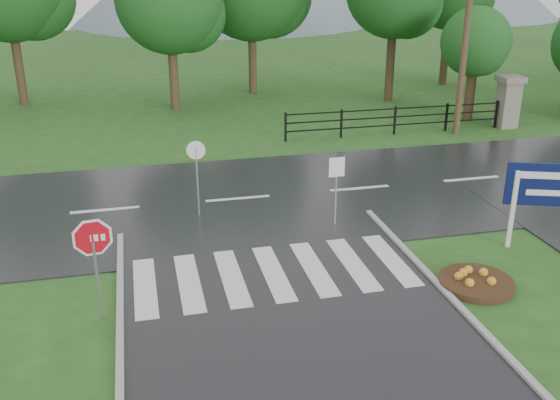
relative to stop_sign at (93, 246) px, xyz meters
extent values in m
cube|color=black|center=(3.92, 6.06, -1.70)|extent=(90.00, 8.00, 0.04)
cube|color=silver|center=(0.92, 1.06, -1.64)|extent=(0.50, 2.80, 0.02)
cube|color=silver|center=(1.92, 1.06, -1.64)|extent=(0.50, 2.80, 0.02)
cube|color=silver|center=(2.92, 1.06, -1.64)|extent=(0.50, 2.80, 0.02)
cube|color=silver|center=(3.92, 1.06, -1.64)|extent=(0.50, 2.80, 0.02)
cube|color=silver|center=(4.92, 1.06, -1.64)|extent=(0.50, 2.80, 0.02)
cube|color=silver|center=(5.92, 1.06, -1.64)|extent=(0.50, 2.80, 0.02)
cube|color=silver|center=(6.92, 1.06, -1.64)|extent=(0.50, 2.80, 0.02)
cube|color=gray|center=(16.92, 12.06, -0.70)|extent=(0.80, 0.80, 2.00)
cube|color=#6B6659|center=(16.92, 12.06, 0.42)|extent=(1.00, 1.00, 0.24)
cube|color=black|center=(11.67, 12.06, -1.30)|extent=(9.50, 0.05, 0.05)
cube|color=black|center=(11.67, 12.06, -0.95)|extent=(9.50, 0.05, 0.05)
cube|color=black|center=(11.67, 12.06, -0.60)|extent=(9.50, 0.05, 0.05)
cube|color=black|center=(6.92, 12.06, -1.10)|extent=(0.08, 0.08, 1.20)
cube|color=black|center=(16.42, 12.06, -1.10)|extent=(0.08, 0.08, 1.20)
sphere|color=slate|center=(11.92, 61.06, -18.98)|extent=(48.00, 48.00, 48.00)
sphere|color=slate|center=(39.92, 61.06, -14.66)|extent=(36.00, 36.00, 36.00)
cube|color=#939399|center=(0.00, 0.00, -0.80)|extent=(0.05, 0.05, 1.79)
cylinder|color=white|center=(0.00, 0.01, 0.18)|extent=(1.07, 0.17, 1.08)
cylinder|color=red|center=(0.00, 0.00, 0.18)|extent=(0.93, 0.16, 0.93)
cube|color=silver|center=(10.22, 1.16, -0.66)|extent=(0.13, 0.13, 2.08)
cube|color=#0A1246|center=(11.37, 1.16, -0.09)|extent=(2.37, 0.90, 1.14)
cube|color=white|center=(11.37, 1.13, 0.17)|extent=(1.86, 0.67, 0.19)
cube|color=white|center=(11.37, 1.13, -0.29)|extent=(1.37, 0.50, 0.16)
cylinder|color=#332111|center=(8.33, -0.55, -1.61)|extent=(1.70, 1.70, 0.17)
cube|color=#939399|center=(6.23, 3.48, -0.75)|extent=(0.04, 0.04, 1.90)
cube|color=white|center=(6.23, 3.46, 0.05)|extent=(0.45, 0.04, 0.55)
cylinder|color=#939399|center=(2.60, 5.02, -0.63)|extent=(0.06, 0.06, 2.13)
cylinder|color=white|center=(2.60, 5.00, 0.32)|extent=(0.53, 0.11, 0.53)
cylinder|color=#473523|center=(14.27, 11.56, 2.31)|extent=(0.27, 0.27, 8.03)
cylinder|color=#3D2B1C|center=(15.92, 13.56, -0.22)|extent=(0.46, 0.46, 2.95)
sphere|color=#174C1B|center=(15.92, 13.56, 1.84)|extent=(3.07, 3.07, 3.07)
camera|label=1|loc=(1.04, -11.78, 5.42)|focal=40.00mm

